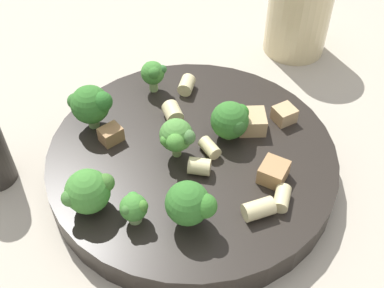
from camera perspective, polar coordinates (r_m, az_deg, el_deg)
The scene contains 20 objects.
ground_plane at distance 0.49m, azimuth -0.00°, elevation -3.28°, with size 2.00×2.00×0.00m, color #BCB29E.
pasta_bowl at distance 0.48m, azimuth -0.00°, elevation -1.87°, with size 0.28×0.28×0.03m.
broccoli_floret_0 at distance 0.47m, azimuth 4.66°, elevation 2.78°, with size 0.04×0.04×0.04m.
broccoli_floret_1 at distance 0.41m, azimuth -12.28°, elevation -5.50°, with size 0.04×0.05×0.04m.
broccoli_floret_2 at distance 0.52m, azimuth -4.65°, elevation 8.38°, with size 0.03×0.03×0.04m.
broccoli_floret_3 at distance 0.40m, azimuth -6.91°, elevation -7.48°, with size 0.02×0.02×0.03m.
broccoli_floret_4 at distance 0.39m, azimuth -0.18°, elevation -7.12°, with size 0.04×0.04×0.04m.
broccoli_floret_5 at distance 0.48m, azimuth -11.91°, elevation 4.62°, with size 0.04×0.04×0.05m.
broccoli_floret_6 at distance 0.44m, azimuth -1.74°, elevation 0.57°, with size 0.03×0.03×0.04m.
rigatoni_0 at distance 0.43m, azimuth 10.61°, elevation -6.34°, with size 0.01×0.01×0.02m, color beige.
rigatoni_1 at distance 0.49m, azimuth -2.30°, elevation 3.72°, with size 0.02×0.02×0.02m, color beige.
rigatoni_2 at distance 0.44m, azimuth 1.31°, elevation -2.59°, with size 0.02×0.02×0.02m, color beige.
rigatoni_3 at distance 0.42m, azimuth 7.90°, elevation -7.64°, with size 0.02×0.02×0.03m, color beige.
rigatoni_4 at distance 0.46m, azimuth 2.11°, elevation -0.45°, with size 0.01×0.01×0.02m, color beige.
rigatoni_5 at distance 0.53m, azimuth -0.65°, elevation 7.01°, with size 0.02×0.02×0.02m, color beige.
chicken_chunk_0 at distance 0.49m, azimuth 7.11°, elevation 2.66°, with size 0.03×0.03×0.02m, color tan.
chicken_chunk_1 at distance 0.48m, azimuth -9.59°, elevation 1.12°, with size 0.02×0.02×0.02m, color #A87A4C.
chicken_chunk_2 at distance 0.44m, azimuth 9.64°, elevation -3.30°, with size 0.03×0.02×0.02m, color tan.
chicken_chunk_3 at distance 0.50m, azimuth 10.88°, elevation 3.46°, with size 0.02×0.02×0.02m, color tan.
drinking_glass at distance 0.64m, azimuth 12.51°, elevation 14.70°, with size 0.08×0.08×0.12m.
Camera 1 is at (-0.31, 0.08, 0.37)m, focal length 45.00 mm.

